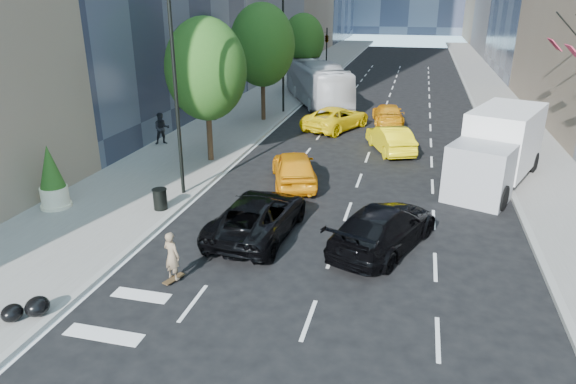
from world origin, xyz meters
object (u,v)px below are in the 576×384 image
(black_sedan_lincoln, at_px, (258,216))
(trash_can, at_px, (160,200))
(box_truck, at_px, (498,148))
(black_sedan_mercedes, at_px, (384,227))
(planter_shrub, at_px, (52,178))
(city_bus, at_px, (317,82))
(skateboarder, at_px, (172,259))

(black_sedan_lincoln, height_order, trash_can, black_sedan_lincoln)
(box_truck, relative_size, trash_can, 9.17)
(black_sedan_mercedes, xyz_separation_m, planter_shrub, (-13.66, 0.14, 0.63))
(box_truck, bearing_deg, black_sedan_lincoln, -117.09)
(city_bus, distance_m, box_truck, 21.32)
(black_sedan_lincoln, xyz_separation_m, box_truck, (9.32, 8.20, 1.01))
(box_truck, height_order, planter_shrub, box_truck)
(city_bus, bearing_deg, trash_can, -119.03)
(skateboarder, distance_m, planter_shrub, 8.50)
(skateboarder, bearing_deg, box_truck, -113.26)
(box_truck, distance_m, trash_can, 15.69)
(black_sedan_mercedes, relative_size, city_bus, 0.45)
(skateboarder, bearing_deg, planter_shrub, -10.48)
(black_sedan_mercedes, bearing_deg, trash_can, 15.10)
(box_truck, height_order, trash_can, box_truck)
(trash_can, xyz_separation_m, planter_shrub, (-4.40, -0.86, 0.86))
(box_truck, bearing_deg, trash_can, -131.27)
(city_bus, relative_size, box_truck, 1.59)
(skateboarder, height_order, city_bus, city_bus)
(skateboarder, relative_size, black_sedan_mercedes, 0.29)
(city_bus, distance_m, planter_shrub, 26.28)
(black_sedan_lincoln, distance_m, planter_shrub, 9.03)
(skateboarder, bearing_deg, black_sedan_mercedes, -128.70)
(skateboarder, distance_m, trash_can, 5.83)
(black_sedan_mercedes, distance_m, trash_can, 9.32)
(skateboarder, relative_size, box_truck, 0.21)
(trash_can, bearing_deg, box_truck, 27.16)
(skateboarder, height_order, box_truck, box_truck)
(box_truck, xyz_separation_m, planter_shrub, (-18.32, -8.00, -0.35))
(city_bus, height_order, box_truck, box_truck)
(black_sedan_lincoln, relative_size, box_truck, 0.72)
(trash_can, bearing_deg, black_sedan_lincoln, -12.98)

